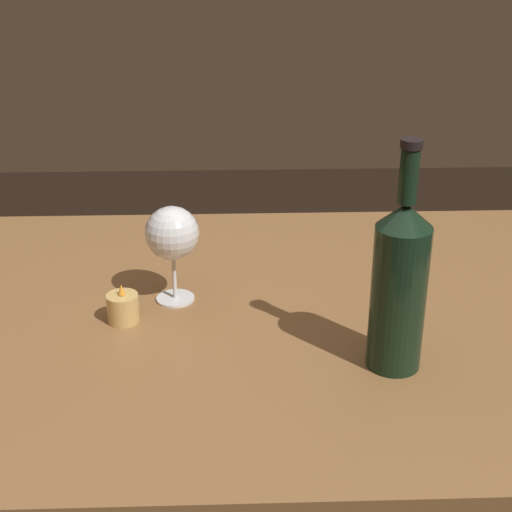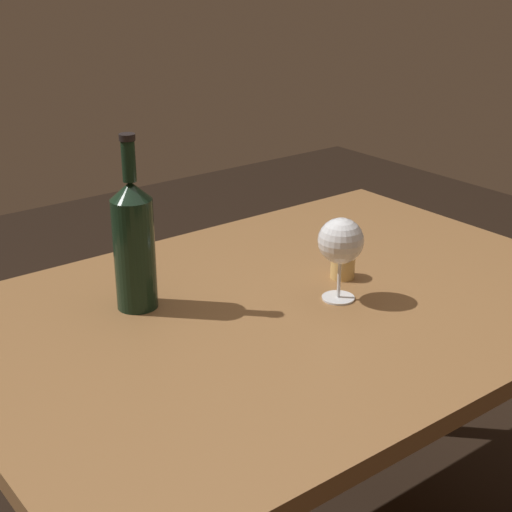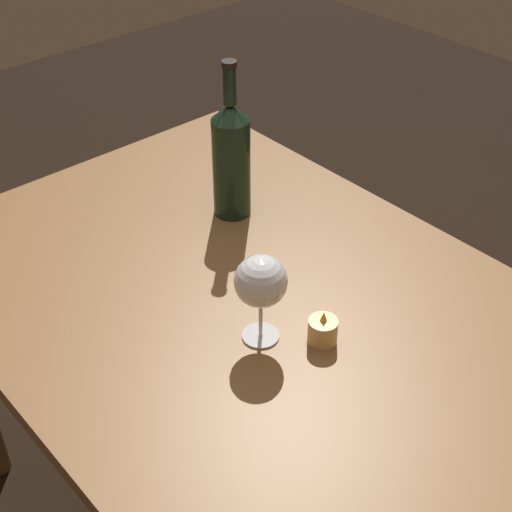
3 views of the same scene
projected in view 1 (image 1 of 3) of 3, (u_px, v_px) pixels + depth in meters
The scene contains 4 objects.
dining_table at pixel (226, 358), 1.31m from camera, with size 1.30×0.90×0.74m.
wine_glass_left at pixel (172, 235), 1.26m from camera, with size 0.09×0.09×0.17m.
wine_bottle at pixel (399, 283), 1.07m from camera, with size 0.08×0.08×0.34m.
votive_candle at pixel (123, 309), 1.24m from camera, with size 0.05×0.05×0.07m.
Camera 1 is at (-0.01, 1.12, 1.36)m, focal length 53.39 mm.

